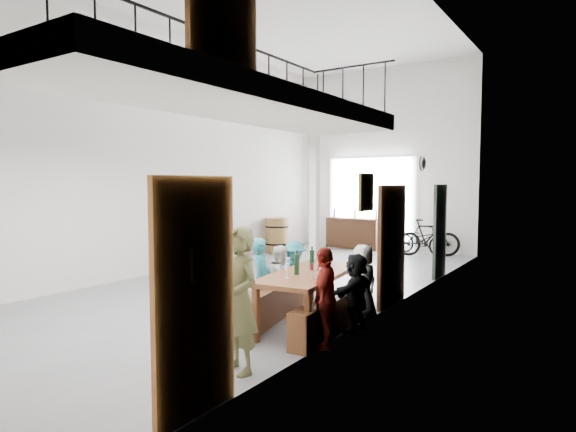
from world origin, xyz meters
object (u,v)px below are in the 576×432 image
Objects in this scene: oak_barrel at (277,235)px; bicycle_near at (421,240)px; bench_inner at (268,303)px; serving_counter at (354,233)px; tasting_table at (310,278)px; host_standing at (239,300)px; side_bench at (228,253)px.

bicycle_near is (3.65, 1.97, -0.09)m from oak_barrel.
serving_counter reaches higher than bench_inner.
tasting_table is 1.39× the size of bicycle_near.
oak_barrel reaches higher than bicycle_near.
tasting_table is 8.35m from serving_counter.
oak_barrel is at bearing 120.50° from tasting_table.
oak_barrel is (-3.87, 5.82, 0.25)m from bench_inner.
host_standing is at bearing -75.86° from bench_inner.
side_bench is at bearing -94.56° from oak_barrel.
bench_inner is 8.18m from serving_counter.
bench_inner is at bearing -162.61° from bicycle_near.
side_bench is 1.42× the size of oak_barrel.
host_standing reaches higher than tasting_table.
tasting_table is 1.39× the size of host_standing.
serving_counter is (1.68, 4.02, 0.27)m from side_bench.
oak_barrel reaches higher than bench_inner.
side_bench is at bearing 150.74° from host_standing.
bicycle_near is at bearing 28.28° from oak_barrel.
bench_inner is 7.00m from oak_barrel.
side_bench is 0.81× the size of serving_counter.
tasting_table is at bearing -51.76° from oak_barrel.
oak_barrel is (-4.54, 5.76, -0.20)m from tasting_table.
oak_barrel is 8.92m from host_standing.
serving_counter is 2.13m from bicycle_near.
host_standing is (0.19, -1.80, 0.08)m from tasting_table.
bicycle_near is (-0.89, 7.73, -0.29)m from tasting_table.
bench_inner is at bearing -56.39° from oak_barrel.
oak_barrel is at bearing 141.41° from host_standing.
oak_barrel reaches higher than side_bench.
tasting_table is at bearing -38.63° from side_bench.
bench_inner is at bearing 177.39° from tasting_table.
oak_barrel is 0.64× the size of host_standing.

